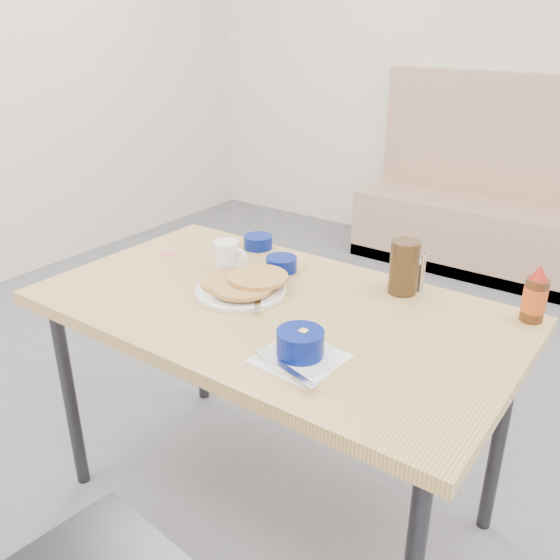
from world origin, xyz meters
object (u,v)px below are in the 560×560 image
Objects in this scene: grits_setting at (300,347)px; creamer_bowl at (258,242)px; amber_tumbler at (404,267)px; condiment_caddy at (408,275)px; syrup_bottle at (535,297)px; butter_bowl at (281,264)px; pancake_plate at (242,286)px; booth_bench at (509,219)px; coffee_mug at (228,256)px; dining_table at (273,323)px.

grits_setting reaches higher than creamer_bowl.
amber_tumbler is (0.59, -0.04, 0.06)m from creamer_bowl.
condiment_caddy is (0.59, 0.00, 0.02)m from creamer_bowl.
amber_tumbler is 0.37m from syrup_bottle.
condiment_caddy is 0.72× the size of syrup_bottle.
amber_tumbler reaches higher than butter_bowl.
condiment_caddy is at bearing 0.00° from creamer_bowl.
butter_bowl is 0.78m from syrup_bottle.
booth_bench is at bearing 87.13° from pancake_plate.
booth_bench reaches higher than grits_setting.
coffee_mug is 0.76× the size of amber_tumbler.
amber_tumbler is (0.40, 0.29, 0.06)m from pancake_plate.
dining_table is 0.47m from creamer_bowl.
booth_bench is at bearing 86.83° from butter_bowl.
dining_table is 0.27m from butter_bowl.
coffee_mug is (-0.15, 0.11, 0.03)m from pancake_plate.
grits_setting is 0.51m from amber_tumbler.
creamer_bowl is at bearing 133.26° from dining_table.
syrup_bottle reaches higher than creamer_bowl.
coffee_mug is 0.75× the size of syrup_bottle.
butter_bowl is (-0.36, 0.43, -0.01)m from grits_setting.
creamer_bowl is at bearing -180.00° from syrup_bottle.
condiment_caddy reaches higher than creamer_bowl.
pancake_plate is 2.79× the size of butter_bowl.
booth_bench is at bearing 94.92° from grits_setting.
condiment_caddy is at bearing 91.79° from amber_tumbler.
coffee_mug reaches higher than grits_setting.
syrup_bottle is (0.77, 0.12, 0.05)m from butter_bowl.
amber_tumbler is at bearing 35.90° from pancake_plate.
amber_tumbler is at bearing 11.23° from butter_bowl.
coffee_mug is at bearing -78.65° from creamer_bowl.
dining_table is 13.53× the size of butter_bowl.
dining_table is at bearing -141.25° from condiment_caddy.
pancake_plate is 1.74× the size of amber_tumbler.
pancake_plate is 1.72× the size of syrup_bottle.
booth_bench is 2.26m from condiment_caddy.
dining_table is 8.36× the size of syrup_bottle.
amber_tumbler is at bearing 86.15° from grits_setting.
pancake_plate is 0.84m from syrup_bottle.
condiment_caddy is at bearing 16.86° from butter_bowl.
pancake_plate is at bearing -144.10° from amber_tumbler.
condiment_caddy reaches higher than dining_table.
grits_setting is at bearing -106.35° from condiment_caddy.
booth_bench is 15.70× the size of condiment_caddy.
booth_bench is 2.56m from dining_table.
dining_table is at bearing -152.02° from syrup_bottle.
amber_tumbler reaches higher than grits_setting.
amber_tumbler reaches higher than pancake_plate.
syrup_bottle reaches higher than pancake_plate.
creamer_bowl is 1.00× the size of butter_bowl.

